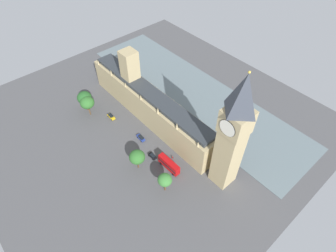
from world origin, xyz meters
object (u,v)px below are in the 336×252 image
plane_tree_by_river_gate (137,157)px  car_yellow_cab_leading (111,116)px  parliament_building (149,103)px  pedestrian_trailing (172,157)px  plane_tree_opposite_hall (87,103)px  car_blue_under_trees (141,138)px  plane_tree_midblock (84,98)px  street_lamp_far_end (139,158)px  car_black_corner (152,156)px  double_decker_bus_near_tower (169,164)px  plane_tree_kerbside (165,180)px  clock_tower (233,134)px

plane_tree_by_river_gate → car_yellow_cab_leading: bearing=-103.3°
parliament_building → pedestrian_trailing: size_ratio=51.55×
parliament_building → car_yellow_cab_leading: size_ratio=16.69×
car_yellow_cab_leading → plane_tree_opposite_hall: (6.44, -8.79, 6.84)m
car_blue_under_trees → plane_tree_midblock: plane_tree_midblock is taller
car_yellow_cab_leading → plane_tree_opposite_hall: 12.87m
car_yellow_cab_leading → plane_tree_midblock: 15.52m
car_yellow_cab_leading → plane_tree_by_river_gate: size_ratio=0.47×
parliament_building → street_lamp_far_end: size_ratio=13.44×
parliament_building → plane_tree_opposite_hall: parliament_building is taller
car_blue_under_trees → car_black_corner: bearing=-99.1°
double_decker_bus_near_tower → plane_tree_opposite_hall: bearing=-82.0°
plane_tree_kerbside → pedestrian_trailing: bearing=-142.7°
clock_tower → pedestrian_trailing: (8.35, -20.29, -26.22)m
plane_tree_kerbside → car_blue_under_trees: bearing=-108.0°
car_black_corner → plane_tree_by_river_gate: size_ratio=0.41×
clock_tower → car_blue_under_trees: clock_tower is taller
plane_tree_by_river_gate → parliament_building: bearing=-137.2°
plane_tree_kerbside → street_lamp_far_end: 16.68m
pedestrian_trailing → plane_tree_midblock: size_ratio=0.14×
pedestrian_trailing → plane_tree_by_river_gate: bearing=-92.2°
car_black_corner → pedestrian_trailing: 8.54m
parliament_building → plane_tree_opposite_hall: (21.14, -20.20, -0.97)m
clock_tower → pedestrian_trailing: 34.19m
pedestrian_trailing → car_blue_under_trees: bearing=-147.7°
car_yellow_cab_leading → plane_tree_kerbside: plane_tree_kerbside is taller
parliament_building → pedestrian_trailing: bearing=72.1°
parliament_building → street_lamp_far_end: (20.79, 19.40, -4.59)m
double_decker_bus_near_tower → street_lamp_far_end: street_lamp_far_end is taller
clock_tower → plane_tree_midblock: size_ratio=4.72×
parliament_building → car_black_corner: (14.55, 20.40, -7.81)m
pedestrian_trailing → plane_tree_opposite_hall: (12.59, -46.68, 7.05)m
car_black_corner → street_lamp_far_end: size_ratio=0.70×
car_black_corner → car_blue_under_trees: bearing=77.8°
car_yellow_cab_leading → car_black_corner: same height
clock_tower → car_blue_under_trees: bearing=-72.6°
parliament_building → clock_tower: bearing=89.7°
plane_tree_opposite_hall → clock_tower: bearing=107.4°
car_yellow_cab_leading → double_decker_bus_near_tower: (-1.79, 40.59, 1.75)m
parliament_building → car_black_corner: parliament_building is taller
double_decker_bus_near_tower → clock_tower: bearing=124.3°
car_black_corner → double_decker_bus_near_tower: 9.10m
plane_tree_midblock → plane_tree_opposite_hall: (0.70, 3.73, -0.31)m
car_black_corner → plane_tree_kerbside: plane_tree_kerbside is taller
double_decker_bus_near_tower → parliament_building: bearing=-115.4°
double_decker_bus_near_tower → car_blue_under_trees: bearing=-94.0°
plane_tree_opposite_hall → double_decker_bus_near_tower: bearing=99.5°
plane_tree_kerbside → plane_tree_opposite_hall: size_ratio=0.89×
plane_tree_by_river_gate → plane_tree_kerbside: 15.28m
plane_tree_kerbside → parliament_building: bearing=-120.1°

